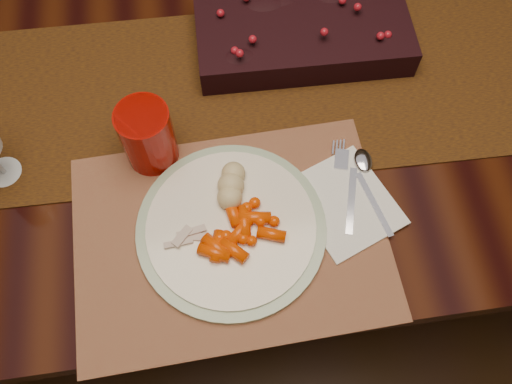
{
  "coord_description": "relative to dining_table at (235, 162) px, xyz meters",
  "views": [
    {
      "loc": [
        -0.04,
        -0.64,
        1.53
      ],
      "look_at": [
        0.01,
        -0.29,
        0.8
      ],
      "focal_mm": 38.0,
      "sensor_mm": 36.0,
      "label": 1
    }
  ],
  "objects": [
    {
      "name": "napkin",
      "position": [
        0.15,
        -0.31,
        0.38
      ],
      "size": [
        0.19,
        0.2,
        0.01
      ],
      "primitive_type": "cube",
      "rotation": [
        0.0,
        0.0,
        0.38
      ],
      "color": "white",
      "rests_on": "placemat_main"
    },
    {
      "name": "dining_table",
      "position": [
        0.0,
        0.0,
        0.0
      ],
      "size": [
        1.8,
        1.0,
        0.75
      ],
      "primitive_type": "cube",
      "color": "black",
      "rests_on": "floor"
    },
    {
      "name": "fork",
      "position": [
        0.16,
        -0.29,
        0.39
      ],
      "size": [
        0.06,
        0.15,
        0.0
      ],
      "primitive_type": null,
      "rotation": [
        0.0,
        0.0,
        -0.28
      ],
      "color": "#B3B2BD",
      "rests_on": "napkin"
    },
    {
      "name": "baby_carrots",
      "position": [
        -0.02,
        -0.35,
        0.4
      ],
      "size": [
        0.14,
        0.12,
        0.02
      ],
      "primitive_type": null,
      "rotation": [
        0.0,
        0.0,
        0.29
      ],
      "color": "#E43E00",
      "rests_on": "dinner_plate"
    },
    {
      "name": "mashed_potatoes",
      "position": [
        -0.04,
        -0.26,
        0.42
      ],
      "size": [
        0.1,
        0.09,
        0.05
      ],
      "primitive_type": null,
      "rotation": [
        0.0,
        0.0,
        -0.28
      ],
      "color": "#DDCC7F",
      "rests_on": "dinner_plate"
    },
    {
      "name": "red_cup",
      "position": [
        -0.14,
        -0.17,
        0.44
      ],
      "size": [
        0.1,
        0.1,
        0.12
      ],
      "primitive_type": "cylinder",
      "rotation": [
        0.0,
        0.0,
        -0.28
      ],
      "color": "#920700",
      "rests_on": "placemat_main"
    },
    {
      "name": "centerpiece",
      "position": [
        0.14,
        0.02,
        0.42
      ],
      "size": [
        0.38,
        0.21,
        0.08
      ],
      "primitive_type": null,
      "rotation": [
        0.0,
        0.0,
        -0.03
      ],
      "color": "black",
      "rests_on": "table_runner"
    },
    {
      "name": "spoon",
      "position": [
        0.19,
        -0.29,
        0.39
      ],
      "size": [
        0.06,
        0.15,
        0.0
      ],
      "primitive_type": null,
      "rotation": [
        0.0,
        0.0,
        0.23
      ],
      "color": "silver",
      "rests_on": "napkin"
    },
    {
      "name": "turkey_shreds",
      "position": [
        -0.11,
        -0.34,
        0.4
      ],
      "size": [
        0.07,
        0.06,
        0.02
      ],
      "primitive_type": null,
      "rotation": [
        0.0,
        0.0,
        -0.02
      ],
      "color": "#D9A594",
      "rests_on": "dinner_plate"
    },
    {
      "name": "table_runner",
      "position": [
        -0.0,
        -0.06,
        0.38
      ],
      "size": [
        1.79,
        0.41,
        0.0
      ],
      "primitive_type": "cube",
      "rotation": [
        0.0,
        0.0,
        -0.02
      ],
      "color": "black",
      "rests_on": "dining_table"
    },
    {
      "name": "dinner_plate",
      "position": [
        -0.03,
        -0.33,
        0.39
      ],
      "size": [
        0.36,
        0.36,
        0.02
      ],
      "primitive_type": "cylinder",
      "rotation": [
        0.0,
        0.0,
        0.29
      ],
      "color": "white",
      "rests_on": "placemat_main"
    },
    {
      "name": "placemat_main",
      "position": [
        -0.04,
        -0.33,
        0.38
      ],
      "size": [
        0.49,
        0.36,
        0.0
      ],
      "primitive_type": "cube",
      "rotation": [
        0.0,
        0.0,
        0.03
      ],
      "color": "brown",
      "rests_on": "dining_table"
    },
    {
      "name": "floor",
      "position": [
        0.0,
        0.0,
        -0.38
      ],
      "size": [
        5.0,
        5.0,
        0.0
      ],
      "primitive_type": "plane",
      "color": "black",
      "rests_on": "ground"
    }
  ]
}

